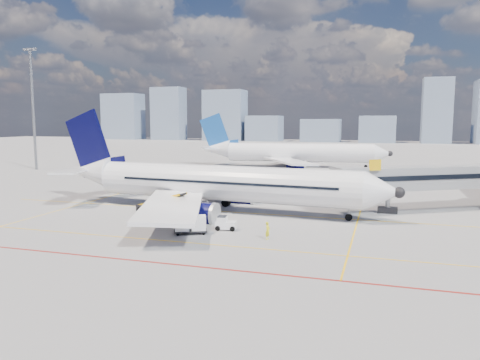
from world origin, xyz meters
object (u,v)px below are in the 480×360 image
object	(u,v)px
main_aircraft	(211,183)
second_aircraft	(291,153)
ramp_worker	(268,231)
baggage_tug	(225,223)
belt_loader	(157,207)
cargo_dolly	(190,224)

from	to	relation	value
main_aircraft	second_aircraft	world-z (taller)	second_aircraft
ramp_worker	baggage_tug	bearing A→B (deg)	77.02
belt_loader	ramp_worker	distance (m)	16.64
second_aircraft	ramp_worker	bearing A→B (deg)	-87.82
baggage_tug	belt_loader	xyz separation A→B (m)	(-10.02, 5.26, 0.05)
main_aircraft	baggage_tug	distance (m)	10.54
main_aircraft	belt_loader	size ratio (longest dim) A/B	6.24
second_aircraft	baggage_tug	size ratio (longest dim) A/B	20.32
cargo_dolly	belt_loader	world-z (taller)	belt_loader
main_aircraft	second_aircraft	distance (m)	53.67
cargo_dolly	belt_loader	bearing A→B (deg)	109.74
main_aircraft	baggage_tug	xyz separation A→B (m)	(4.87, -8.99, -2.56)
ramp_worker	belt_loader	bearing A→B (deg)	75.26
main_aircraft	belt_loader	bearing A→B (deg)	-139.72
belt_loader	second_aircraft	bearing A→B (deg)	103.27
main_aircraft	ramp_worker	bearing A→B (deg)	-44.96
main_aircraft	second_aircraft	bearing A→B (deg)	95.22
baggage_tug	ramp_worker	world-z (taller)	ramp_worker
second_aircraft	belt_loader	distance (m)	57.61
second_aircraft	cargo_dolly	size ratio (longest dim) A/B	12.88
main_aircraft	cargo_dolly	world-z (taller)	main_aircraft
second_aircraft	baggage_tug	xyz separation A→B (m)	(5.72, -62.66, -2.56)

